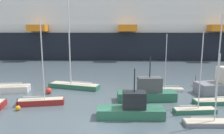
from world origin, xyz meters
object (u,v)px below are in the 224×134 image
Objects in this scene: sailboat_0 at (74,84)px; cruise_ship at (87,29)px; sailboat_1 at (195,109)px; sailboat_7 at (219,100)px; fishing_boat_0 at (147,92)px; sailboat_3 at (167,88)px; channel_buoy_0 at (49,91)px; sailboat_6 at (210,122)px; channel_buoy_1 at (18,108)px; sailboat_2 at (2,88)px; channel_buoy_2 at (195,84)px; sailboat_5 at (41,101)px; fishing_boat_2 at (132,109)px.

sailboat_0 is 38.38m from cruise_ship.
cruise_ship is at bearing 104.25° from sailboat_1.
fishing_boat_0 is at bearing -12.95° from sailboat_7.
sailboat_3 is 15.79m from channel_buoy_0.
channel_buoy_1 is (-18.43, 2.27, -0.03)m from sailboat_6.
sailboat_2 is 6.35m from channel_buoy_0.
sailboat_7 is 7.84× the size of channel_buoy_1.
sailboat_0 is 1.07× the size of sailboat_2.
channel_buoy_2 is at bearing 63.94° from sailboat_1.
sailboat_3 is 0.78× the size of sailboat_7.
sailboat_0 is at bearing 61.13° from sailboat_5.
channel_buoy_2 is (19.64, 9.29, -0.10)m from sailboat_5.
channel_buoy_1 is (-16.71, -8.21, -0.09)m from sailboat_3.
channel_buoy_0 is 20.93m from channel_buoy_2.
sailboat_2 is at bearing 178.15° from channel_buoy_0.
sailboat_5 is 19.85m from sailboat_7.
sailboat_3 reaches higher than channel_buoy_1.
sailboat_0 is at bearing 148.19° from fishing_boat_0.
sailboat_6 is 19.18m from channel_buoy_0.
channel_buoy_2 is 42.28m from cruise_ship.
sailboat_3 is at bearing -67.16° from cruise_ship.
channel_buoy_0 is 1.13× the size of channel_buoy_1.
fishing_boat_2 is 4.47× the size of channel_buoy_0.
sailboat_5 reaches higher than fishing_boat_0.
sailboat_5 is at bearing 166.92° from sailboat_1.
cruise_ship reaches higher than sailboat_7.
sailboat_2 reaches higher than sailboat_1.
fishing_boat_2 is at bearing 61.04° from sailboat_3.
sailboat_5 is 2.52m from channel_buoy_1.
sailboat_2 is 9.88× the size of channel_buoy_1.
sailboat_2 is at bearing -169.41° from channel_buoy_2.
channel_buoy_2 is (4.65, 2.90, 0.00)m from sailboat_3.
cruise_ship is at bearing -65.00° from sailboat_3.
sailboat_2 is at bearing 135.94° from sailboat_5.
sailboat_3 is 5.41× the size of channel_buoy_0.
sailboat_1 is at bearing -107.62° from channel_buoy_2.
sailboat_5 is at bearing 162.87° from sailboat_6.
channel_buoy_0 is 40.96m from cruise_ship.
sailboat_0 is 1.35× the size of sailboat_7.
sailboat_6 is 6.92m from fishing_boat_2.
sailboat_0 is 0.10× the size of cruise_ship.
sailboat_2 is 8.08m from channel_buoy_1.
channel_buoy_1 is at bearing -169.70° from fishing_boat_0.
channel_buoy_2 is (2.93, 13.38, 0.07)m from sailboat_6.
channel_buoy_0 is 6.03m from channel_buoy_1.
channel_buoy_2 is at bearing 13.01° from sailboat_5.
sailboat_3 is at bearing 58.38° from fishing_boat_2.
sailboat_1 is 18.00m from channel_buoy_1.
sailboat_1 reaches higher than channel_buoy_0.
fishing_boat_2 is (-5.06, -9.20, 0.49)m from sailboat_3.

